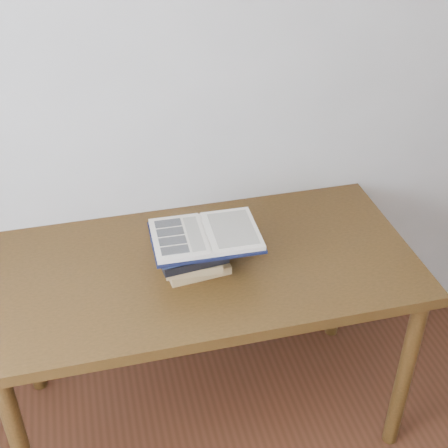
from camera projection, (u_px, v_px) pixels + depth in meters
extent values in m
cube|color=silver|center=(197.00, 88.00, 2.22)|extent=(3.50, 0.04, 2.60)
cube|color=#4F3113|center=(204.00, 267.00, 2.21)|extent=(1.50, 0.75, 0.04)
cylinder|color=#4F3113|center=(405.00, 375.00, 2.33)|extent=(0.06, 0.06, 0.76)
cylinder|color=#4F3113|center=(25.00, 322.00, 2.55)|extent=(0.06, 0.06, 0.76)
cylinder|color=#4F3113|center=(339.00, 271.00, 2.83)|extent=(0.06, 0.06, 0.76)
cube|color=#9F7E52|center=(196.00, 265.00, 2.16)|extent=(0.23, 0.17, 0.03)
cube|color=#9F7E52|center=(192.00, 260.00, 2.13)|extent=(0.20, 0.16, 0.03)
cube|color=black|center=(190.00, 252.00, 2.12)|extent=(0.24, 0.19, 0.03)
cube|color=#182749|center=(189.00, 245.00, 2.11)|extent=(0.24, 0.19, 0.03)
cube|color=black|center=(206.00, 237.00, 2.11)|extent=(0.37, 0.26, 0.01)
cube|color=beige|center=(179.00, 238.00, 2.09)|extent=(0.18, 0.25, 0.02)
cube|color=beige|center=(232.00, 231.00, 2.12)|extent=(0.18, 0.25, 0.02)
cylinder|color=beige|center=(206.00, 235.00, 2.10)|extent=(0.02, 0.24, 0.01)
cube|color=black|center=(168.00, 223.00, 2.14)|extent=(0.09, 0.04, 0.00)
cube|color=black|center=(170.00, 232.00, 2.10)|extent=(0.09, 0.04, 0.00)
cube|color=black|center=(173.00, 241.00, 2.06)|extent=(0.09, 0.04, 0.00)
cube|color=black|center=(175.00, 250.00, 2.02)|extent=(0.09, 0.04, 0.00)
cube|color=#BDB7A3|center=(194.00, 233.00, 2.09)|extent=(0.05, 0.20, 0.00)
cube|color=#BDB7A3|center=(233.00, 228.00, 2.12)|extent=(0.14, 0.21, 0.00)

